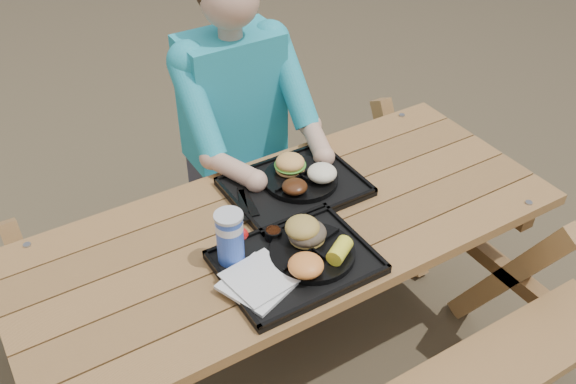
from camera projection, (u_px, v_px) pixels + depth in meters
ground at (288, 367)px, 2.54m from camera, size 60.00×60.00×0.00m
picnic_table at (288, 302)px, 2.31m from camera, size 1.80×1.49×0.75m
tray_near at (296, 263)px, 1.92m from camera, size 0.45×0.35×0.02m
tray_far at (295, 188)px, 2.22m from camera, size 0.45×0.35×0.02m
plate_near at (312, 253)px, 1.93m from camera, size 0.26×0.26×0.02m
plate_far at (301, 179)px, 2.22m from camera, size 0.26×0.26×0.02m
napkin_stack at (258, 282)px, 1.83m from camera, size 0.23×0.23×0.02m
soda_cup at (230, 239)px, 1.87m from camera, size 0.08×0.08×0.16m
condiment_bbq at (273, 234)px, 1.99m from camera, size 0.05×0.05×0.03m
condiment_mustard at (295, 227)px, 2.02m from camera, size 0.05×0.05×0.03m
sandwich at (307, 224)px, 1.93m from camera, size 0.11×0.11×0.12m
mac_cheese at (306, 265)px, 1.84m from camera, size 0.10×0.10×0.05m
corn_cob at (340, 250)px, 1.89m from camera, size 0.12×0.12×0.05m
cutlery_far at (248, 201)px, 2.14m from camera, size 0.06×0.17×0.01m
burger at (290, 159)px, 2.22m from camera, size 0.10×0.10×0.09m
baked_beans at (295, 187)px, 2.14m from camera, size 0.09×0.09×0.04m
potato_salad at (322, 173)px, 2.19m from camera, size 0.10×0.10×0.06m
diner at (237, 148)px, 2.63m from camera, size 0.48×0.84×1.28m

